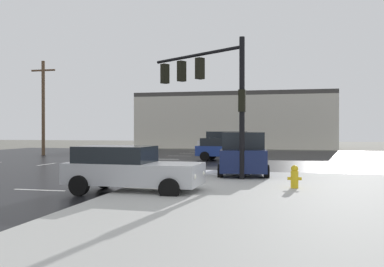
% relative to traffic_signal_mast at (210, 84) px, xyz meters
% --- Properties ---
extents(ground_plane, '(120.00, 120.00, 0.00)m').
position_rel_traffic_signal_mast_xyz_m(ground_plane, '(-5.26, 5.18, -4.16)').
color(ground_plane, slate).
extents(road_asphalt, '(44.00, 44.00, 0.02)m').
position_rel_traffic_signal_mast_xyz_m(road_asphalt, '(-5.26, 5.18, -4.15)').
color(road_asphalt, black).
rests_on(road_asphalt, ground_plane).
extents(snow_strip_curbside, '(4.00, 1.60, 0.06)m').
position_rel_traffic_signal_mast_xyz_m(snow_strip_curbside, '(-0.26, 1.18, -3.99)').
color(snow_strip_curbside, white).
rests_on(snow_strip_curbside, sidewalk_corner).
extents(lane_markings, '(36.15, 36.15, 0.01)m').
position_rel_traffic_signal_mast_xyz_m(lane_markings, '(-4.05, 3.81, -4.14)').
color(lane_markings, silver).
rests_on(lane_markings, road_asphalt).
extents(traffic_signal_mast, '(4.67, 3.16, 5.81)m').
position_rel_traffic_signal_mast_xyz_m(traffic_signal_mast, '(0.00, 0.00, 0.00)').
color(traffic_signal_mast, black).
rests_on(traffic_signal_mast, sidewalk_corner).
extents(fire_hydrant, '(0.48, 0.26, 0.79)m').
position_rel_traffic_signal_mast_xyz_m(fire_hydrant, '(3.53, -3.22, -3.62)').
color(fire_hydrant, gold).
rests_on(fire_hydrant, sidewalk_corner).
extents(strip_building_background, '(23.85, 8.00, 6.76)m').
position_rel_traffic_signal_mast_xyz_m(strip_building_background, '(-2.77, 33.64, -0.78)').
color(strip_building_background, beige).
rests_on(strip_building_background, ground_plane).
extents(sedan_blue, '(4.67, 2.41, 1.58)m').
position_rel_traffic_signal_mast_xyz_m(sedan_blue, '(-0.71, 10.83, -3.31)').
color(sedan_blue, navy).
rests_on(sedan_blue, road_asphalt).
extents(sedan_silver, '(4.59, 2.16, 1.58)m').
position_rel_traffic_signal_mast_xyz_m(sedan_silver, '(-1.90, -4.80, -3.31)').
color(sedan_silver, '#B7BABF').
rests_on(sedan_silver, road_asphalt).
extents(suv_white, '(4.92, 2.39, 2.03)m').
position_rel_traffic_signal_mast_xyz_m(suv_white, '(-1.46, 16.60, -3.07)').
color(suv_white, white).
rests_on(suv_white, road_asphalt).
extents(suv_navy, '(2.55, 4.97, 2.03)m').
position_rel_traffic_signal_mast_xyz_m(suv_navy, '(1.33, 1.37, -3.07)').
color(suv_navy, '#141E47').
rests_on(suv_navy, road_asphalt).
extents(utility_pole_far, '(2.20, 0.28, 8.09)m').
position_rel_traffic_signal_mast_xyz_m(utility_pole_far, '(-16.94, 13.75, 0.09)').
color(utility_pole_far, brown).
rests_on(utility_pole_far, ground_plane).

